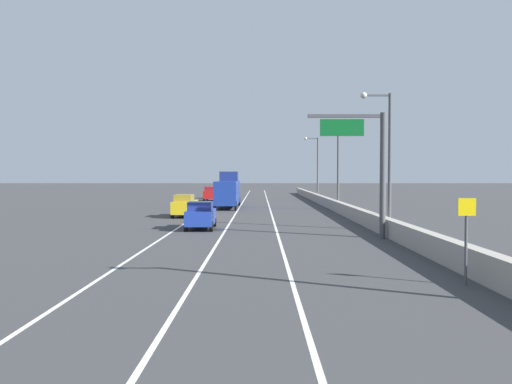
{
  "coord_description": "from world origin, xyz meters",
  "views": [
    {
      "loc": [
        0.35,
        -3.77,
        3.79
      ],
      "look_at": [
        -0.03,
        48.67,
        2.0
      ],
      "focal_mm": 35.16,
      "sensor_mm": 36.0,
      "label": 1
    }
  ],
  "objects_px": {
    "speed_advisory_sign": "(466,234)",
    "car_blue_2": "(201,215)",
    "lamp_post_right_fourth": "(316,164)",
    "car_yellow_1": "(185,206)",
    "car_red_4": "(211,194)",
    "lamp_post_right_third": "(336,160)",
    "lamp_post_right_second": "(386,151)",
    "car_gray_3": "(217,192)",
    "overhead_sign_gantry": "(371,159)",
    "car_white_0": "(225,189)",
    "box_truck": "(228,191)"
  },
  "relations": [
    {
      "from": "car_white_0",
      "to": "car_red_4",
      "type": "bearing_deg",
      "value": -90.86
    },
    {
      "from": "car_white_0",
      "to": "car_blue_2",
      "type": "relative_size",
      "value": 1.14
    },
    {
      "from": "car_yellow_1",
      "to": "car_blue_2",
      "type": "distance_m",
      "value": 10.55
    },
    {
      "from": "lamp_post_right_third",
      "to": "car_red_4",
      "type": "bearing_deg",
      "value": 129.02
    },
    {
      "from": "car_gray_3",
      "to": "lamp_post_right_fourth",
      "type": "bearing_deg",
      "value": -22.96
    },
    {
      "from": "car_yellow_1",
      "to": "car_gray_3",
      "type": "xyz_separation_m",
      "value": [
        -0.19,
        35.64,
        -0.03
      ]
    },
    {
      "from": "lamp_post_right_second",
      "to": "car_blue_2",
      "type": "bearing_deg",
      "value": 176.4
    },
    {
      "from": "lamp_post_right_second",
      "to": "speed_advisory_sign",
      "type": "bearing_deg",
      "value": -95.04
    },
    {
      "from": "car_white_0",
      "to": "car_gray_3",
      "type": "xyz_separation_m",
      "value": [
        -0.22,
        -16.56,
        0.03
      ]
    },
    {
      "from": "overhead_sign_gantry",
      "to": "lamp_post_right_second",
      "type": "distance_m",
      "value": 4.62
    },
    {
      "from": "lamp_post_right_fourth",
      "to": "box_truck",
      "type": "xyz_separation_m",
      "value": [
        -11.98,
        -16.84,
        -3.52
      ]
    },
    {
      "from": "overhead_sign_gantry",
      "to": "lamp_post_right_third",
      "type": "height_order",
      "value": "lamp_post_right_third"
    },
    {
      "from": "car_blue_2",
      "to": "lamp_post_right_fourth",
      "type": "bearing_deg",
      "value": 72.46
    },
    {
      "from": "lamp_post_right_third",
      "to": "lamp_post_right_fourth",
      "type": "bearing_deg",
      "value": 89.64
    },
    {
      "from": "lamp_post_right_second",
      "to": "car_gray_3",
      "type": "xyz_separation_m",
      "value": [
        -15.51,
        46.65,
        -4.45
      ]
    },
    {
      "from": "car_yellow_1",
      "to": "car_red_4",
      "type": "distance_m",
      "value": 27.97
    },
    {
      "from": "lamp_post_right_second",
      "to": "car_blue_2",
      "type": "height_order",
      "value": "lamp_post_right_second"
    },
    {
      "from": "lamp_post_right_fourth",
      "to": "car_blue_2",
      "type": "xyz_separation_m",
      "value": [
        -12.45,
        -39.37,
        -4.46
      ]
    },
    {
      "from": "lamp_post_right_fourth",
      "to": "car_white_0",
      "type": "distance_m",
      "value": 27.89
    },
    {
      "from": "car_yellow_1",
      "to": "speed_advisory_sign",
      "type": "bearing_deg",
      "value": -63.72
    },
    {
      "from": "car_red_4",
      "to": "box_truck",
      "type": "distance_m",
      "value": 16.05
    },
    {
      "from": "lamp_post_right_fourth",
      "to": "car_white_0",
      "type": "relative_size",
      "value": 1.97
    },
    {
      "from": "speed_advisory_sign",
      "to": "car_blue_2",
      "type": "relative_size",
      "value": 0.72
    },
    {
      "from": "car_white_0",
      "to": "lamp_post_right_third",
      "type": "bearing_deg",
      "value": -70.89
    },
    {
      "from": "car_yellow_1",
      "to": "car_gray_3",
      "type": "bearing_deg",
      "value": 90.31
    },
    {
      "from": "car_white_0",
      "to": "car_yellow_1",
      "type": "xyz_separation_m",
      "value": [
        -0.03,
        -52.2,
        0.06
      ]
    },
    {
      "from": "speed_advisory_sign",
      "to": "box_truck",
      "type": "distance_m",
      "value": 41.71
    },
    {
      "from": "lamp_post_right_fourth",
      "to": "speed_advisory_sign",
      "type": "bearing_deg",
      "value": -91.27
    },
    {
      "from": "lamp_post_right_second",
      "to": "car_blue_2",
      "type": "distance_m",
      "value": 13.46
    },
    {
      "from": "car_gray_3",
      "to": "car_red_4",
      "type": "bearing_deg",
      "value": -91.09
    },
    {
      "from": "lamp_post_right_fourth",
      "to": "car_red_4",
      "type": "bearing_deg",
      "value": -175.57
    },
    {
      "from": "overhead_sign_gantry",
      "to": "car_white_0",
      "type": "xyz_separation_m",
      "value": [
        -13.35,
        67.34,
        -3.78
      ]
    },
    {
      "from": "car_white_0",
      "to": "car_gray_3",
      "type": "distance_m",
      "value": 16.56
    },
    {
      "from": "car_red_4",
      "to": "lamp_post_right_third",
      "type": "bearing_deg",
      "value": -50.98
    },
    {
      "from": "car_red_4",
      "to": "lamp_post_right_fourth",
      "type": "bearing_deg",
      "value": 4.43
    },
    {
      "from": "car_yellow_1",
      "to": "car_white_0",
      "type": "bearing_deg",
      "value": 89.97
    },
    {
      "from": "lamp_post_right_third",
      "to": "lamp_post_right_second",
      "type": "bearing_deg",
      "value": -89.0
    },
    {
      "from": "car_red_4",
      "to": "car_white_0",
      "type": "bearing_deg",
      "value": 89.14
    },
    {
      "from": "lamp_post_right_third",
      "to": "car_yellow_1",
      "type": "height_order",
      "value": "lamp_post_right_third"
    },
    {
      "from": "car_blue_2",
      "to": "car_gray_3",
      "type": "distance_m",
      "value": 45.94
    },
    {
      "from": "overhead_sign_gantry",
      "to": "lamp_post_right_fourth",
      "type": "xyz_separation_m",
      "value": [
        1.71,
        44.3,
        0.7
      ]
    },
    {
      "from": "lamp_post_right_second",
      "to": "car_gray_3",
      "type": "distance_m",
      "value": 49.36
    },
    {
      "from": "speed_advisory_sign",
      "to": "car_white_0",
      "type": "height_order",
      "value": "speed_advisory_sign"
    },
    {
      "from": "box_truck",
      "to": "lamp_post_right_fourth",
      "type": "bearing_deg",
      "value": 54.57
    },
    {
      "from": "car_yellow_1",
      "to": "car_gray_3",
      "type": "distance_m",
      "value": 35.64
    },
    {
      "from": "lamp_post_right_second",
      "to": "lamp_post_right_third",
      "type": "bearing_deg",
      "value": 91.0
    },
    {
      "from": "speed_advisory_sign",
      "to": "lamp_post_right_fourth",
      "type": "height_order",
      "value": "lamp_post_right_fourth"
    },
    {
      "from": "car_yellow_1",
      "to": "lamp_post_right_third",
      "type": "bearing_deg",
      "value": 31.24
    },
    {
      "from": "car_blue_2",
      "to": "car_gray_3",
      "type": "xyz_separation_m",
      "value": [
        -2.84,
        45.85,
        0.02
      ]
    },
    {
      "from": "overhead_sign_gantry",
      "to": "car_red_4",
      "type": "height_order",
      "value": "overhead_sign_gantry"
    }
  ]
}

